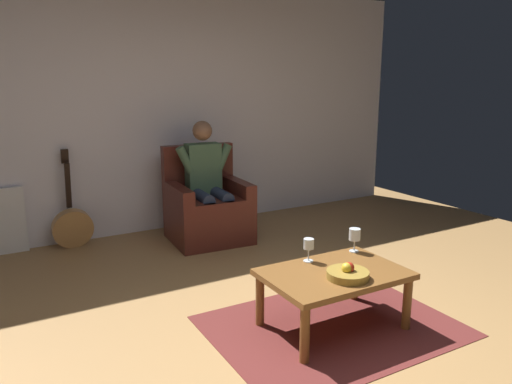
# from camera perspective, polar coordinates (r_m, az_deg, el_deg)

# --- Properties ---
(ground_plane) EXTENTS (7.48, 7.48, 0.00)m
(ground_plane) POSITION_cam_1_polar(r_m,az_deg,el_deg) (3.17, 8.54, -18.78)
(ground_plane) COLOR #A57A48
(wall_back) EXTENTS (6.60, 0.06, 2.68)m
(wall_back) POSITION_cam_1_polar(r_m,az_deg,el_deg) (5.51, -12.06, 9.34)
(wall_back) COLOR white
(wall_back) RESTS_ON ground
(rug) EXTENTS (1.65, 1.26, 0.01)m
(rug) POSITION_cam_1_polar(r_m,az_deg,el_deg) (3.54, 8.79, -15.07)
(rug) COLOR maroon
(rug) RESTS_ON ground
(armchair) EXTENTS (0.82, 0.78, 0.98)m
(armchair) POSITION_cam_1_polar(r_m,az_deg,el_deg) (5.19, -5.68, -1.96)
(armchair) COLOR #4E1F18
(armchair) RESTS_ON ground
(person_seated) EXTENTS (0.62, 0.61, 1.24)m
(person_seated) POSITION_cam_1_polar(r_m,az_deg,el_deg) (5.09, -5.63, 1.52)
(person_seated) COLOR #436345
(person_seated) RESTS_ON ground
(coffee_table) EXTENTS (0.95, 0.65, 0.41)m
(coffee_table) POSITION_cam_1_polar(r_m,az_deg,el_deg) (3.40, 8.99, -9.93)
(coffee_table) COLOR brown
(coffee_table) RESTS_ON ground
(guitar) EXTENTS (0.40, 0.21, 0.99)m
(guitar) POSITION_cam_1_polar(r_m,az_deg,el_deg) (5.28, -20.48, -3.63)
(guitar) COLOR #B58148
(guitar) RESTS_ON ground
(wine_glass_near) EXTENTS (0.08, 0.08, 0.18)m
(wine_glass_near) POSITION_cam_1_polar(r_m,az_deg,el_deg) (3.73, 11.34, -4.99)
(wine_glass_near) COLOR silver
(wine_glass_near) RESTS_ON coffee_table
(wine_glass_far) EXTENTS (0.07, 0.07, 0.17)m
(wine_glass_far) POSITION_cam_1_polar(r_m,az_deg,el_deg) (3.49, 6.11, -6.17)
(wine_glass_far) COLOR silver
(wine_glass_far) RESTS_ON coffee_table
(fruit_bowl) EXTENTS (0.27, 0.27, 0.11)m
(fruit_bowl) POSITION_cam_1_polar(r_m,az_deg,el_deg) (3.27, 10.57, -9.26)
(fruit_bowl) COLOR olive
(fruit_bowl) RESTS_ON coffee_table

